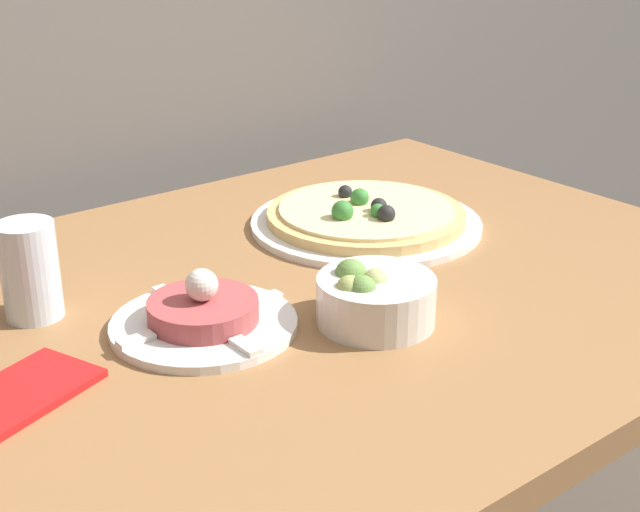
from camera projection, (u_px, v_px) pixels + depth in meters
The scene contains 6 objects.
dining_table at pixel (279, 369), 1.09m from camera, with size 1.21×0.83×0.74m.
pizza_plate at pixel (366, 218), 1.25m from camera, with size 0.33×0.33×0.05m.
tartare_plate at pixel (203, 316), 0.96m from camera, with size 0.20×0.20×0.07m.
small_bowl at pixel (374, 298), 0.97m from camera, with size 0.13×0.13×0.07m.
drinking_glass at pixel (30, 271), 0.98m from camera, with size 0.06×0.06×0.11m.
napkin at pixel (20, 394), 0.84m from camera, with size 0.17×0.13×0.01m.
Camera 1 is at (-0.55, -0.36, 1.19)m, focal length 50.00 mm.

